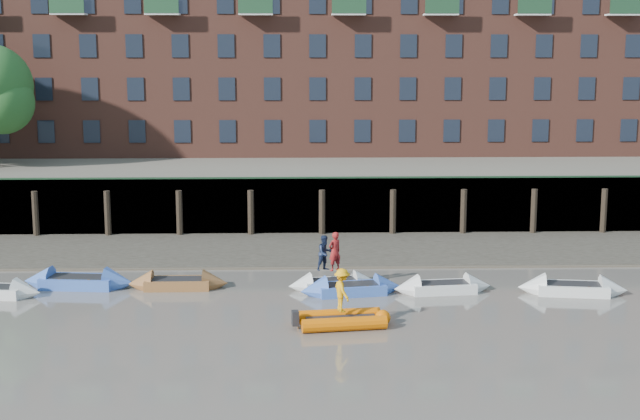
{
  "coord_description": "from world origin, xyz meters",
  "views": [
    {
      "loc": [
        -3.46,
        -27.46,
        10.25
      ],
      "look_at": [
        -2.38,
        12.0,
        3.2
      ],
      "focal_mm": 50.0,
      "sensor_mm": 36.0,
      "label": 1
    }
  ],
  "objects_px": {
    "rowboat_3": "(333,284)",
    "rowboat_5": "(443,287)",
    "rowboat_4": "(351,289)",
    "person_rower_b": "(325,253)",
    "rowboat_1": "(79,282)",
    "rowboat_6": "(572,289)",
    "person_rower_a": "(335,251)",
    "rowboat_2": "(178,283)",
    "rib_tender": "(345,320)",
    "person_rib_crew": "(342,290)"
  },
  "relations": [
    {
      "from": "rowboat_3",
      "to": "rowboat_5",
      "type": "xyz_separation_m",
      "value": [
        4.71,
        -0.78,
        0.02
      ]
    },
    {
      "from": "rowboat_4",
      "to": "person_rower_b",
      "type": "xyz_separation_m",
      "value": [
        -1.09,
        1.12,
        1.33
      ]
    },
    {
      "from": "rowboat_1",
      "to": "rowboat_6",
      "type": "height_order",
      "value": "rowboat_1"
    },
    {
      "from": "rowboat_6",
      "to": "person_rower_a",
      "type": "height_order",
      "value": "person_rower_a"
    },
    {
      "from": "rowboat_2",
      "to": "rib_tender",
      "type": "xyz_separation_m",
      "value": [
        7.04,
        -5.65,
        0.04
      ]
    },
    {
      "from": "rowboat_1",
      "to": "rowboat_3",
      "type": "height_order",
      "value": "rowboat_1"
    },
    {
      "from": "person_rower_a",
      "to": "person_rower_b",
      "type": "xyz_separation_m",
      "value": [
        -0.42,
        0.06,
        -0.08
      ]
    },
    {
      "from": "rowboat_3",
      "to": "rowboat_1",
      "type": "bearing_deg",
      "value": 166.19
    },
    {
      "from": "rowboat_2",
      "to": "person_rower_b",
      "type": "height_order",
      "value": "person_rower_b"
    },
    {
      "from": "rowboat_1",
      "to": "rowboat_2",
      "type": "xyz_separation_m",
      "value": [
        4.39,
        -0.29,
        -0.03
      ]
    },
    {
      "from": "rowboat_4",
      "to": "person_rib_crew",
      "type": "distance_m",
      "value": 4.66
    },
    {
      "from": "rowboat_2",
      "to": "rowboat_6",
      "type": "xyz_separation_m",
      "value": [
        17.02,
        -1.38,
        0.01
      ]
    },
    {
      "from": "rowboat_4",
      "to": "person_rower_a",
      "type": "bearing_deg",
      "value": 112.48
    },
    {
      "from": "rowboat_2",
      "to": "rowboat_6",
      "type": "bearing_deg",
      "value": -5.24
    },
    {
      "from": "rowboat_3",
      "to": "rowboat_6",
      "type": "relative_size",
      "value": 0.87
    },
    {
      "from": "rib_tender",
      "to": "person_rib_crew",
      "type": "height_order",
      "value": "person_rib_crew"
    },
    {
      "from": "rowboat_3",
      "to": "rowboat_5",
      "type": "bearing_deg",
      "value": -20.91
    },
    {
      "from": "rowboat_1",
      "to": "rowboat_4",
      "type": "bearing_deg",
      "value": -0.59
    },
    {
      "from": "rib_tender",
      "to": "person_rower_a",
      "type": "xyz_separation_m",
      "value": [
        -0.17,
        5.58,
        1.37
      ]
    },
    {
      "from": "rowboat_4",
      "to": "person_rower_a",
      "type": "distance_m",
      "value": 1.89
    },
    {
      "from": "person_rib_crew",
      "to": "person_rower_a",
      "type": "bearing_deg",
      "value": -17.42
    },
    {
      "from": "rowboat_2",
      "to": "rib_tender",
      "type": "height_order",
      "value": "rowboat_2"
    },
    {
      "from": "rowboat_4",
      "to": "rowboat_6",
      "type": "relative_size",
      "value": 0.97
    },
    {
      "from": "rowboat_6",
      "to": "person_rower_a",
      "type": "relative_size",
      "value": 2.74
    },
    {
      "from": "rowboat_5",
      "to": "rowboat_4",
      "type": "bearing_deg",
      "value": 176.18
    },
    {
      "from": "rowboat_4",
      "to": "rowboat_2",
      "type": "bearing_deg",
      "value": 161.75
    },
    {
      "from": "rowboat_3",
      "to": "person_rower_a",
      "type": "distance_m",
      "value": 1.44
    },
    {
      "from": "rowboat_3",
      "to": "person_rower_b",
      "type": "height_order",
      "value": "person_rower_b"
    },
    {
      "from": "person_rower_b",
      "to": "rowboat_5",
      "type": "bearing_deg",
      "value": -44.0
    },
    {
      "from": "rowboat_1",
      "to": "rowboat_4",
      "type": "relative_size",
      "value": 1.1
    },
    {
      "from": "rowboat_4",
      "to": "rib_tender",
      "type": "bearing_deg",
      "value": -106.12
    },
    {
      "from": "rowboat_4",
      "to": "person_rower_b",
      "type": "bearing_deg",
      "value": 124.52
    },
    {
      "from": "rowboat_1",
      "to": "rib_tender",
      "type": "height_order",
      "value": "rowboat_1"
    },
    {
      "from": "rowboat_2",
      "to": "person_rib_crew",
      "type": "bearing_deg",
      "value": -39.6
    },
    {
      "from": "rowboat_6",
      "to": "rowboat_5",
      "type": "bearing_deg",
      "value": -175.65
    },
    {
      "from": "person_rower_a",
      "to": "rowboat_3",
      "type": "bearing_deg",
      "value": 12.85
    },
    {
      "from": "person_rower_b",
      "to": "rowboat_2",
      "type": "bearing_deg",
      "value": 146.38
    },
    {
      "from": "rowboat_1",
      "to": "person_rower_a",
      "type": "xyz_separation_m",
      "value": [
        11.27,
        -0.35,
        1.38
      ]
    },
    {
      "from": "rowboat_4",
      "to": "rowboat_6",
      "type": "xyz_separation_m",
      "value": [
        9.47,
        -0.25,
        0.01
      ]
    },
    {
      "from": "rib_tender",
      "to": "person_rower_b",
      "type": "distance_m",
      "value": 5.81
    },
    {
      "from": "rowboat_6",
      "to": "rowboat_3",
      "type": "bearing_deg",
      "value": -177.9
    },
    {
      "from": "rowboat_4",
      "to": "rowboat_5",
      "type": "height_order",
      "value": "rowboat_4"
    },
    {
      "from": "rowboat_6",
      "to": "person_rower_b",
      "type": "xyz_separation_m",
      "value": [
        -10.56,
        1.37,
        1.32
      ]
    },
    {
      "from": "rowboat_1",
      "to": "rowboat_2",
      "type": "bearing_deg",
      "value": 2.42
    },
    {
      "from": "rowboat_2",
      "to": "rowboat_3",
      "type": "relative_size",
      "value": 1.07
    },
    {
      "from": "rowboat_2",
      "to": "rowboat_5",
      "type": "xyz_separation_m",
      "value": [
        11.5,
        -0.94,
        -0.0
      ]
    },
    {
      "from": "rowboat_5",
      "to": "person_rower_b",
      "type": "distance_m",
      "value": 5.3
    },
    {
      "from": "person_rower_b",
      "to": "rowboat_3",
      "type": "bearing_deg",
      "value": -57.89
    },
    {
      "from": "rowboat_1",
      "to": "rowboat_3",
      "type": "relative_size",
      "value": 1.23
    },
    {
      "from": "rowboat_4",
      "to": "rowboat_5",
      "type": "relative_size",
      "value": 1.04
    }
  ]
}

